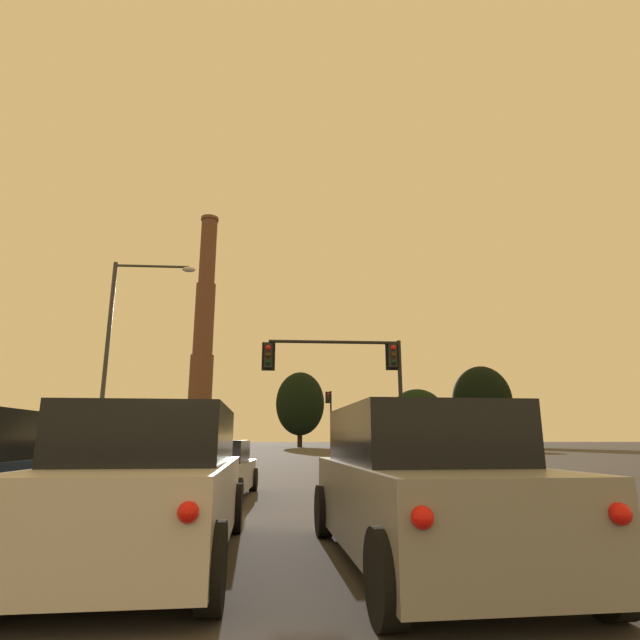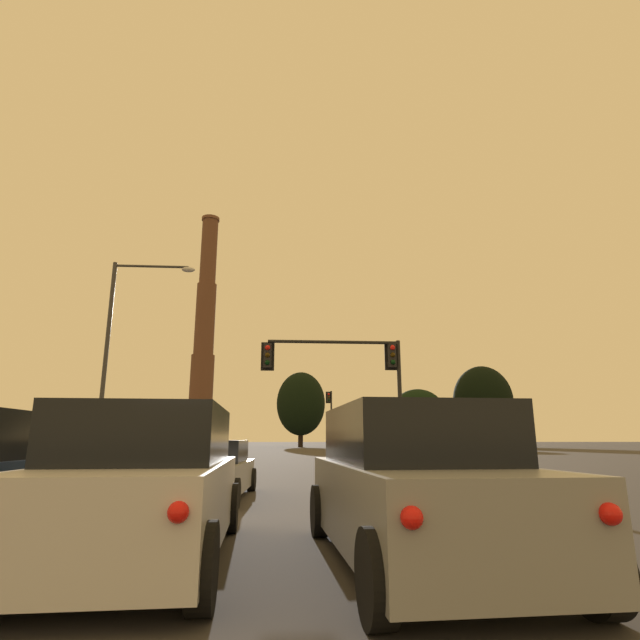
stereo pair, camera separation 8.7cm
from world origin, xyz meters
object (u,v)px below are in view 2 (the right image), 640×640
(traffic_light_far_right, at_px, (330,412))
(street_lamp, at_px, (120,340))
(smokestack, at_px, (203,351))
(traffic_light_overhead_right, at_px, (352,370))
(suv_center_lane_second, at_px, (146,485))
(suv_right_lane_second, at_px, (414,486))
(sedan_center_lane_front, at_px, (210,471))

(traffic_light_far_right, relative_size, street_lamp, 0.67)
(smokestack, bearing_deg, traffic_light_far_right, -67.61)
(traffic_light_overhead_right, distance_m, street_lamp, 10.89)
(traffic_light_far_right, height_order, smokestack, smokestack)
(suv_center_lane_second, height_order, traffic_light_overhead_right, traffic_light_overhead_right)
(suv_center_lane_second, distance_m, traffic_light_overhead_right, 15.87)
(suv_right_lane_second, height_order, street_lamp, street_lamp)
(smokestack, bearing_deg, traffic_light_overhead_right, -76.65)
(traffic_light_far_right, bearing_deg, traffic_light_overhead_right, -93.44)
(suv_center_lane_second, relative_size, traffic_light_overhead_right, 0.80)
(suv_right_lane_second, distance_m, smokestack, 107.54)
(traffic_light_far_right, bearing_deg, street_lamp, -112.15)
(suv_center_lane_second, distance_m, traffic_light_far_right, 48.19)
(traffic_light_far_right, bearing_deg, smokestack, 112.39)
(traffic_light_overhead_right, bearing_deg, suv_center_lane_second, -107.29)
(sedan_center_lane_front, bearing_deg, traffic_light_far_right, 82.62)
(sedan_center_lane_front, height_order, smokestack, smokestack)
(suv_right_lane_second, height_order, suv_center_lane_second, same)
(traffic_light_far_right, bearing_deg, suv_center_lane_second, -97.86)
(suv_center_lane_second, bearing_deg, traffic_light_overhead_right, 70.29)
(suv_right_lane_second, bearing_deg, smokestack, 97.91)
(street_lamp, relative_size, smokestack, 0.19)
(street_lamp, bearing_deg, suv_right_lane_second, -61.46)
(sedan_center_lane_front, xyz_separation_m, street_lamp, (-5.82, 9.99, 5.29))
(suv_right_lane_second, distance_m, traffic_light_far_right, 48.18)
(suv_right_lane_second, height_order, traffic_light_far_right, traffic_light_far_right)
(suv_right_lane_second, height_order, traffic_light_overhead_right, traffic_light_overhead_right)
(suv_center_lane_second, bearing_deg, suv_right_lane_second, -8.20)
(traffic_light_overhead_right, bearing_deg, suv_right_lane_second, -94.95)
(sedan_center_lane_front, height_order, suv_center_lane_second, suv_center_lane_second)
(sedan_center_lane_front, xyz_separation_m, traffic_light_overhead_right, (4.77, 8.03, 3.73))
(suv_right_lane_second, xyz_separation_m, smokestack, (-19.76, 103.87, 19.59))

